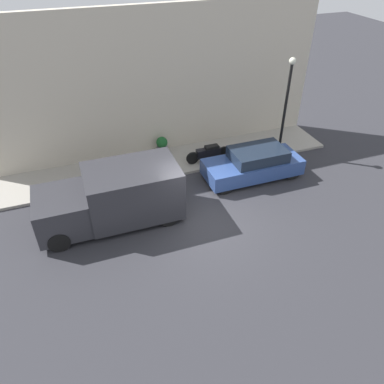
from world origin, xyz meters
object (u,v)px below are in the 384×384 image
at_px(streetlamp, 287,97).
at_px(delivery_van, 112,197).
at_px(parked_car, 254,164).
at_px(motorcycle_black, 209,153).
at_px(scooter_silver, 110,171).
at_px(potted_plant, 162,145).

bearing_deg(streetlamp, delivery_van, 105.24).
distance_m(parked_car, motorcycle_black, 2.11).
xyz_separation_m(parked_car, delivery_van, (-0.84, 5.93, 0.39)).
bearing_deg(scooter_silver, motorcycle_black, -89.30).
xyz_separation_m(delivery_van, streetlamp, (2.17, -7.97, 1.69)).
relative_size(parked_car, streetlamp, 0.95).
distance_m(delivery_van, potted_plant, 4.80).
height_order(delivery_van, potted_plant, delivery_van).
height_order(parked_car, delivery_van, delivery_van).
distance_m(parked_car, delivery_van, 6.00).
xyz_separation_m(delivery_van, potted_plant, (3.81, -2.88, -0.50)).
bearing_deg(scooter_silver, potted_plant, -61.93).
bearing_deg(scooter_silver, streetlamp, -91.90).
height_order(motorcycle_black, potted_plant, potted_plant).
distance_m(parked_car, scooter_silver, 5.87).
xyz_separation_m(parked_car, scooter_silver, (1.59, 5.65, -0.07)).
relative_size(delivery_van, scooter_silver, 2.68).
bearing_deg(potted_plant, scooter_silver, 118.07).
relative_size(motorcycle_black, scooter_silver, 1.11).
bearing_deg(scooter_silver, parked_car, -105.70).
bearing_deg(streetlamp, motorcycle_black, 84.76).
relative_size(delivery_van, streetlamp, 1.16).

